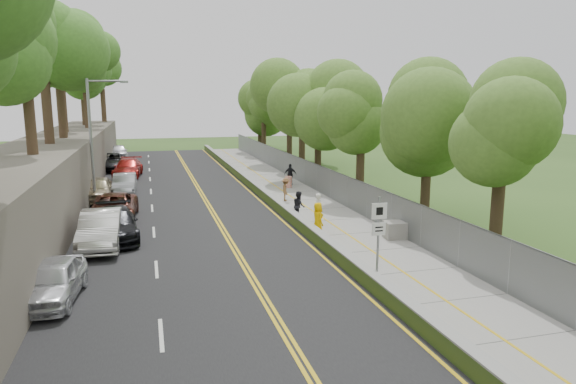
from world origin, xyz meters
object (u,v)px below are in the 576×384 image
(car_1, at_px, (101,229))
(car_2, at_px, (114,208))
(signpost, at_px, (379,227))
(concrete_block, at_px, (397,230))
(car_0, at_px, (53,281))
(painter_0, at_px, (318,219))
(construction_barrel, at_px, (288,182))
(person_far, at_px, (290,174))
(streetlight, at_px, (94,133))

(car_1, distance_m, car_2, 5.26)
(signpost, bearing_deg, concrete_block, 55.28)
(concrete_block, bearing_deg, car_0, -164.65)
(car_2, xyz_separation_m, painter_0, (10.04, -5.92, 0.09))
(car_2, bearing_deg, construction_barrel, 34.41)
(car_2, xyz_separation_m, person_far, (12.74, 8.78, 0.11))
(streetlight, relative_size, construction_barrel, 9.32)
(concrete_block, bearing_deg, streetlight, 140.14)
(construction_barrel, relative_size, car_0, 0.21)
(concrete_block, relative_size, painter_0, 0.74)
(streetlight, height_order, car_0, streetlight)
(concrete_block, bearing_deg, car_1, 170.61)
(car_0, height_order, car_2, car_2)
(concrete_block, distance_m, car_2, 15.55)
(car_2, relative_size, painter_0, 3.23)
(streetlight, height_order, person_far, streetlight)
(signpost, height_order, car_1, signpost)
(car_0, bearing_deg, car_1, 86.35)
(concrete_block, height_order, car_2, car_2)
(signpost, height_order, car_0, signpost)
(signpost, xyz_separation_m, person_far, (2.40, 21.01, -1.08))
(signpost, xyz_separation_m, car_1, (-10.61, 6.98, -1.09))
(concrete_block, distance_m, car_0, 15.45)
(streetlight, relative_size, concrete_block, 6.56)
(construction_barrel, bearing_deg, car_1, -134.13)
(car_2, distance_m, person_far, 15.48)
(car_0, distance_m, painter_0, 12.71)
(concrete_block, bearing_deg, signpost, -124.72)
(signpost, bearing_deg, construction_barrel, 84.41)
(streetlight, xyz_separation_m, person_far, (13.91, 4.00, -3.76))
(car_2, bearing_deg, person_far, 36.93)
(car_1, bearing_deg, person_far, 48.12)
(signpost, xyz_separation_m, concrete_block, (3.25, 4.69, -1.51))
(signpost, height_order, concrete_block, signpost)
(signpost, relative_size, car_0, 0.75)
(car_0, height_order, person_far, person_far)
(car_0, distance_m, car_2, 11.70)
(signpost, height_order, person_far, signpost)
(car_1, bearing_deg, signpost, -32.39)
(construction_barrel, bearing_deg, signpost, -95.59)
(car_0, xyz_separation_m, person_far, (14.05, 20.41, 0.14))
(streetlight, bearing_deg, signpost, -55.92)
(construction_barrel, distance_m, concrete_block, 15.29)
(construction_barrel, xyz_separation_m, painter_0, (-2.25, -13.62, 0.39))
(signpost, distance_m, construction_barrel, 20.08)
(concrete_block, distance_m, person_far, 16.35)
(car_1, xyz_separation_m, person_far, (13.01, 14.03, 0.01))
(car_0, xyz_separation_m, painter_0, (11.35, 5.71, 0.13))
(construction_barrel, distance_m, painter_0, 13.81)
(car_0, distance_m, car_1, 6.47)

